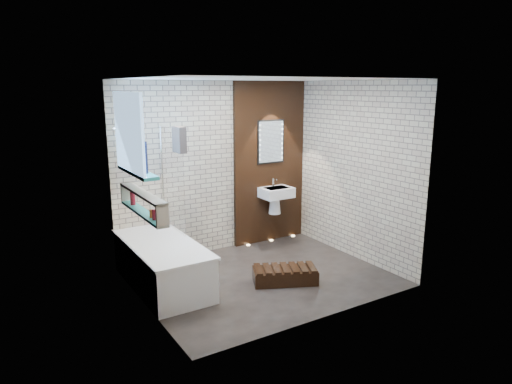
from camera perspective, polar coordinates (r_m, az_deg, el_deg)
ground at (r=6.33m, az=0.73°, el=-10.47°), size 3.20×3.20×0.00m
room_shell at (r=5.93m, az=0.76°, el=1.14°), size 3.24×3.20×2.60m
walnut_panel at (r=7.49m, az=1.68°, el=3.60°), size 1.30×0.06×2.60m
clerestory_window at (r=5.51m, az=-15.25°, el=6.11°), size 0.18×1.00×0.94m
display_niche at (r=5.45m, az=-13.81°, el=-1.37°), size 0.14×1.30×0.26m
bathtub at (r=6.09m, az=-11.49°, el=-8.72°), size 0.79×1.74×0.70m
bath_screen at (r=6.33m, az=-10.28°, el=1.49°), size 0.01×0.78×1.40m
towel at (r=5.98m, az=-9.46°, el=6.39°), size 0.10×0.25×0.33m
shower_head at (r=6.15m, az=-14.52°, el=7.74°), size 0.18×0.18×0.02m
washbasin at (r=7.43m, az=2.48°, el=-0.50°), size 0.50×0.36×0.58m
led_mirror at (r=7.41m, az=1.86°, el=6.23°), size 0.50×0.02×0.70m
walnut_step at (r=6.15m, az=3.60°, el=-10.28°), size 0.90×0.68×0.18m
niche_bottles at (r=5.52m, az=-14.01°, el=-1.56°), size 0.06×0.83×0.16m
sill_vases at (r=5.59m, az=-14.58°, el=4.21°), size 0.18×0.45×0.37m
floor_uplights at (r=7.75m, az=1.90°, el=-5.97°), size 0.96×0.06×0.01m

